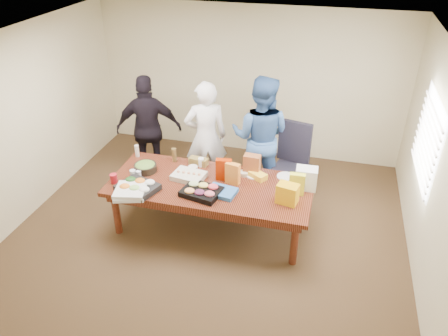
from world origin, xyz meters
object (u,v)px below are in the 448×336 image
(person_right, at_px, (261,137))
(salad_bowl, at_px, (145,168))
(sheet_cake, at_px, (189,176))
(office_chair, at_px, (291,168))
(conference_table, at_px, (211,206))
(person_center, at_px, (206,137))

(person_right, xyz_separation_m, salad_bowl, (-1.49, -1.05, -0.18))
(person_right, relative_size, sheet_cake, 4.46)
(office_chair, distance_m, person_right, 0.67)
(salad_bowl, bearing_deg, office_chair, 23.00)
(conference_table, xyz_separation_m, person_right, (0.48, 1.14, 0.61))
(conference_table, bearing_deg, salad_bowl, 174.48)
(person_right, distance_m, salad_bowl, 1.83)
(sheet_cake, xyz_separation_m, salad_bowl, (-0.67, 0.03, 0.01))
(sheet_cake, distance_m, salad_bowl, 0.67)
(person_right, xyz_separation_m, sheet_cake, (-0.81, -1.08, -0.19))
(person_right, bearing_deg, sheet_cake, 56.89)
(conference_table, height_order, person_right, person_right)
(conference_table, bearing_deg, sheet_cake, 168.80)
(person_right, bearing_deg, person_center, 10.78)
(person_center, height_order, sheet_cake, person_center)
(conference_table, xyz_separation_m, sheet_cake, (-0.33, 0.07, 0.41))
(conference_table, bearing_deg, person_center, 109.71)
(office_chair, height_order, person_right, person_right)
(person_right, bearing_deg, office_chair, 163.69)
(person_right, bearing_deg, conference_table, 71.09)
(person_right, relative_size, salad_bowl, 6.00)
(conference_table, xyz_separation_m, salad_bowl, (-1.00, 0.10, 0.43))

